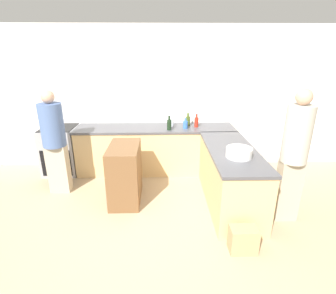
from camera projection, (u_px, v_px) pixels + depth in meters
ground_plane at (154, 224)px, 3.59m from camera, size 14.00×14.00×0.00m
wall_back at (155, 99)px, 5.10m from camera, size 8.00×0.06×2.70m
counter_back at (156, 149)px, 5.08m from camera, size 2.97×0.69×0.88m
counter_peninsula at (230, 176)px, 3.97m from camera, size 0.69×1.80×0.88m
range_oven at (62, 150)px, 5.03m from camera, size 0.64×0.67×0.90m
island_table at (125, 173)px, 4.05m from camera, size 0.45×0.81×0.90m
mixing_bowl at (239, 152)px, 3.51m from camera, size 0.35×0.35×0.13m
water_bottle_blue at (185, 124)px, 4.82m from camera, size 0.09×0.09×0.19m
wine_bottle_dark at (169, 124)px, 4.72m from camera, size 0.08×0.08×0.26m
vinegar_bottle_clear at (171, 123)px, 4.96m from camera, size 0.08×0.08×0.18m
olive_oil_bottle at (188, 121)px, 5.01m from camera, size 0.08×0.08×0.24m
hot_sauce_bottle at (196, 122)px, 4.91m from camera, size 0.07×0.07×0.25m
person_by_range at (54, 140)px, 4.14m from camera, size 0.36×0.36×1.69m
person_at_peninsula at (294, 153)px, 3.40m from camera, size 0.33×0.33×1.81m
paper_bag at (243, 240)px, 3.06m from camera, size 0.32×0.21×0.31m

